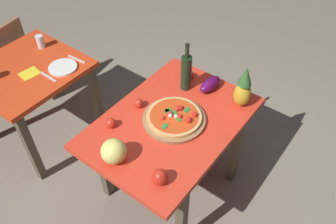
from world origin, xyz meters
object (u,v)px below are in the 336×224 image
Objects in this scene: dinner_plate at (63,67)px; fork_utensil at (49,77)px; pizza_board at (174,119)px; melon at (114,151)px; tomato_beside_pepper at (189,75)px; knife_utensil at (77,59)px; dining_chair at (5,59)px; pizza at (175,116)px; background_table at (30,81)px; tomato_at_corner at (138,103)px; pineapple_left at (243,89)px; wine_bottle at (186,72)px; display_table at (171,131)px; tomato_near_board at (111,123)px; drinking_glass_water at (40,41)px; bell_pepper at (160,177)px; napkin_folded at (30,74)px; eggplant at (210,84)px.

dinner_plate reaches higher than fork_utensil.
melon is (-0.47, 0.09, 0.06)m from pizza_board.
fork_utensil is at bearing 101.71° from pizza_board.
knife_utensil is (-0.35, 0.85, -0.03)m from tomato_beside_pepper.
dining_chair is 1.90m from pizza.
tomato_at_corner reaches higher than background_table.
pineapple_left reaches higher than pizza_board.
wine_bottle reaches higher than background_table.
tomato_beside_pepper is (0.43, 0.16, 0.14)m from display_table.
tomato_near_board is at bearing 170.31° from tomato_beside_pepper.
background_table is 7.64× the size of drinking_glass_water.
display_table is at bearing -86.68° from dinner_plate.
display_table is 0.56m from pineapple_left.
bell_pepper reaches higher than fork_utensil.
pineapple_left reaches higher than dining_chair.
dining_chair is 3.86× the size of dinner_plate.
tomato_beside_pepper is 1.28m from drinking_glass_water.
dining_chair reaches higher than tomato_near_board.
pizza is at bearing -157.41° from tomato_beside_pepper.
knife_utensil is 0.37m from napkin_folded.
pizza_board is at bearing -10.67° from melon.
pizza_board is at bearing 27.27° from bell_pepper.
eggplant is (0.01, 0.25, -0.10)m from pineapple_left.
tomato_near_board reaches higher than display_table.
drinking_glass_water is (0.26, 0.13, 0.18)m from background_table.
dinner_plate is at bearing 83.22° from dining_chair.
knife_utensil is at bearing -81.55° from drinking_glass_water.
drinking_glass_water is (-0.39, 1.66, -0.09)m from pineapple_left.
wine_bottle is (0.56, -1.12, 0.27)m from background_table.
napkin_folded is (-0.06, 0.15, -0.00)m from fork_utensil.
eggplant is 2.92× the size of tomato_beside_pepper.
dinner_plate is (0.17, -0.23, 0.14)m from background_table.
bell_pepper is 1.26m from fork_utensil.
drinking_glass_water reaches higher than napkin_folded.
display_table is at bearing 175.58° from eggplant.
napkin_folded is at bearing -142.81° from drinking_glass_water.
pizza_board reaches higher than background_table.
tomato_beside_pepper is (0.85, 0.39, -0.01)m from bell_pepper.
dinner_plate is at bearing 175.86° from knife_utensil.
tomato_beside_pepper is 0.31× the size of dinner_plate.
melon reaches higher than pizza_board.
pineapple_left reaches higher than background_table.
pizza_board is at bearing -77.40° from fork_utensil.
eggplant reaches higher than pizza_board.
pineapple_left reaches higher than display_table.
display_table is at bearing 29.55° from bell_pepper.
wine_bottle reaches higher than knife_utensil.
tomato_near_board is 0.73m from fork_utensil.
fork_utensil is 1.00× the size of knife_utensil.
tomato_near_board is at bearing -95.25° from fork_utensil.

